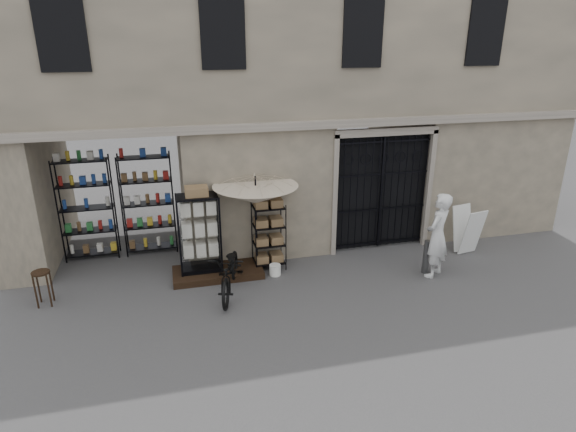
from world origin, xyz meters
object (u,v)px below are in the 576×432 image
object	(u,v)px
wire_rack	(269,236)
market_umbrella	(256,190)
steel_bollard	(426,257)
easel_sign	(467,230)
white_bucket	(275,270)
bicycle	(232,293)
wooden_stool	(43,287)
shopkeeper	(433,275)
display_cabinet	(200,237)

from	to	relation	value
wire_rack	market_umbrella	distance (m)	1.19
wire_rack	steel_bollard	distance (m)	3.62
easel_sign	white_bucket	bearing A→B (deg)	170.34
bicycle	steel_bollard	bearing A→B (deg)	13.75
steel_bollard	white_bucket	bearing A→B (deg)	167.93
white_bucket	wooden_stool	distance (m)	4.78
shopkeeper	easel_sign	size ratio (longest dim) A/B	1.68
display_cabinet	white_bucket	size ratio (longest dim) A/B	7.34
wire_rack	market_umbrella	xyz separation A→B (m)	(-0.29, -0.03, 1.16)
shopkeeper	easel_sign	bearing A→B (deg)	175.55
shopkeeper	white_bucket	bearing A→B (deg)	-51.74
wire_rack	bicycle	xyz separation A→B (m)	(-1.03, -1.01, -0.78)
wire_rack	wooden_stool	distance (m)	4.78
display_cabinet	bicycle	bearing A→B (deg)	-63.98
bicycle	steel_bollard	distance (m)	4.46
wooden_stool	steel_bollard	bearing A→B (deg)	-4.10
white_bucket	wooden_stool	xyz separation A→B (m)	(-4.77, -0.14, 0.26)
steel_bollard	shopkeeper	xyz separation A→B (m)	(0.12, -0.16, -0.40)
white_bucket	shopkeeper	world-z (taller)	white_bucket
display_cabinet	market_umbrella	bearing A→B (deg)	-2.50
wire_rack	wooden_stool	world-z (taller)	wire_rack
wire_rack	steel_bollard	world-z (taller)	wire_rack
wire_rack	white_bucket	bearing A→B (deg)	-82.63
wooden_stool	steel_bollard	size ratio (longest dim) A/B	0.93
wire_rack	shopkeeper	world-z (taller)	wire_rack
white_bucket	bicycle	xyz separation A→B (m)	(-1.07, -0.58, -0.12)
wire_rack	wooden_stool	xyz separation A→B (m)	(-4.73, -0.57, -0.39)
wooden_stool	shopkeeper	size ratio (longest dim) A/B	0.38
display_cabinet	bicycle	distance (m)	1.45
shopkeeper	display_cabinet	bearing A→B (deg)	-51.50
steel_bollard	display_cabinet	bearing A→B (deg)	167.49
display_cabinet	wire_rack	distance (m)	1.57
bicycle	easel_sign	distance (m)	6.03
wire_rack	bicycle	distance (m)	1.64
steel_bollard	wire_rack	bearing A→B (deg)	161.33
market_umbrella	steel_bollard	xyz separation A→B (m)	(3.70, -1.12, -1.54)
market_umbrella	bicycle	world-z (taller)	market_umbrella
market_umbrella	white_bucket	xyz separation A→B (m)	(0.33, -0.40, -1.81)
wooden_stool	white_bucket	bearing A→B (deg)	1.63
market_umbrella	bicycle	xyz separation A→B (m)	(-0.74, -0.98, -1.94)
display_cabinet	bicycle	size ratio (longest dim) A/B	0.98
bicycle	steel_bollard	xyz separation A→B (m)	(4.44, -0.14, 0.40)
display_cabinet	wooden_stool	distance (m)	3.25
wire_rack	shopkeeper	distance (m)	3.84
wire_rack	bicycle	size ratio (longest dim) A/B	0.83
steel_bollard	shopkeeper	bearing A→B (deg)	-53.36
easel_sign	bicycle	bearing A→B (deg)	175.80
wooden_stool	bicycle	bearing A→B (deg)	-6.85
market_umbrella	easel_sign	bearing A→B (deg)	-3.90
wooden_stool	steel_bollard	distance (m)	8.16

